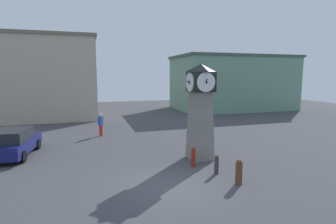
{
  "coord_description": "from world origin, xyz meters",
  "views": [
    {
      "loc": [
        -2.97,
        -10.19,
        4.69
      ],
      "look_at": [
        1.2,
        3.17,
        2.71
      ],
      "focal_mm": 28.0,
      "sensor_mm": 36.0,
      "label": 1
    }
  ],
  "objects_px": {
    "bollard_near_tower": "(193,157)",
    "car_end_of_row": "(13,143)",
    "bollard_far_row": "(239,172)",
    "bollard_mid_row": "(217,164)",
    "pedestrian_near_bench": "(101,123)",
    "clock_tower": "(200,111)"
  },
  "relations": [
    {
      "from": "clock_tower",
      "to": "bollard_near_tower",
      "type": "distance_m",
      "value": 2.63
    },
    {
      "from": "clock_tower",
      "to": "pedestrian_near_bench",
      "type": "relative_size",
      "value": 2.99
    },
    {
      "from": "bollard_near_tower",
      "to": "bollard_mid_row",
      "type": "xyz_separation_m",
      "value": [
        0.68,
        -1.23,
        -0.06
      ]
    },
    {
      "from": "clock_tower",
      "to": "bollard_far_row",
      "type": "xyz_separation_m",
      "value": [
        0.15,
        -3.75,
        -2.17
      ]
    },
    {
      "from": "bollard_near_tower",
      "to": "bollard_mid_row",
      "type": "height_order",
      "value": "bollard_near_tower"
    },
    {
      "from": "bollard_near_tower",
      "to": "bollard_far_row",
      "type": "height_order",
      "value": "bollard_far_row"
    },
    {
      "from": "clock_tower",
      "to": "pedestrian_near_bench",
      "type": "height_order",
      "value": "clock_tower"
    },
    {
      "from": "pedestrian_near_bench",
      "to": "car_end_of_row",
      "type": "bearing_deg",
      "value": -143.17
    },
    {
      "from": "bollard_far_row",
      "to": "car_end_of_row",
      "type": "relative_size",
      "value": 0.25
    },
    {
      "from": "bollard_mid_row",
      "to": "pedestrian_near_bench",
      "type": "relative_size",
      "value": 0.52
    },
    {
      "from": "bollard_near_tower",
      "to": "bollard_far_row",
      "type": "bearing_deg",
      "value": -69.03
    },
    {
      "from": "bollard_mid_row",
      "to": "pedestrian_near_bench",
      "type": "distance_m",
      "value": 10.89
    },
    {
      "from": "clock_tower",
      "to": "pedestrian_near_bench",
      "type": "distance_m",
      "value": 9.1
    },
    {
      "from": "clock_tower",
      "to": "car_end_of_row",
      "type": "relative_size",
      "value": 1.2
    },
    {
      "from": "bollard_far_row",
      "to": "car_end_of_row",
      "type": "bearing_deg",
      "value": 144.53
    },
    {
      "from": "clock_tower",
      "to": "bollard_far_row",
      "type": "bearing_deg",
      "value": -87.73
    },
    {
      "from": "bollard_near_tower",
      "to": "car_end_of_row",
      "type": "bearing_deg",
      "value": 153.14
    },
    {
      "from": "bollard_far_row",
      "to": "bollard_mid_row",
      "type": "bearing_deg",
      "value": 103.33
    },
    {
      "from": "bollard_near_tower",
      "to": "bollard_mid_row",
      "type": "distance_m",
      "value": 1.41
    },
    {
      "from": "clock_tower",
      "to": "bollard_near_tower",
      "type": "height_order",
      "value": "clock_tower"
    },
    {
      "from": "clock_tower",
      "to": "bollard_mid_row",
      "type": "height_order",
      "value": "clock_tower"
    },
    {
      "from": "clock_tower",
      "to": "bollard_mid_row",
      "type": "distance_m",
      "value": 3.28
    }
  ]
}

